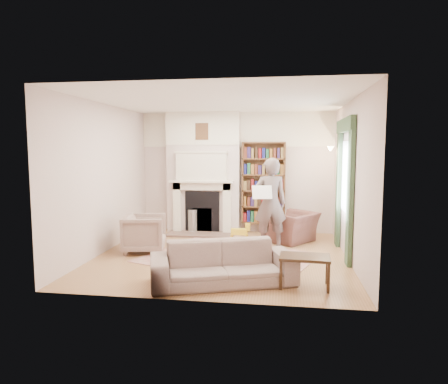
% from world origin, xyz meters
% --- Properties ---
extents(floor, '(4.50, 4.50, 0.00)m').
position_xyz_m(floor, '(0.00, 0.00, 0.00)').
color(floor, olive).
rests_on(floor, ground).
extents(ceiling, '(4.50, 4.50, 0.00)m').
position_xyz_m(ceiling, '(0.00, 0.00, 2.80)').
color(ceiling, white).
rests_on(ceiling, wall_back).
extents(wall_back, '(4.50, 0.00, 4.50)m').
position_xyz_m(wall_back, '(0.00, 2.25, 1.40)').
color(wall_back, beige).
rests_on(wall_back, floor).
extents(wall_front, '(4.50, 0.00, 4.50)m').
position_xyz_m(wall_front, '(0.00, -2.25, 1.40)').
color(wall_front, beige).
rests_on(wall_front, floor).
extents(wall_left, '(0.00, 4.50, 4.50)m').
position_xyz_m(wall_left, '(-2.25, 0.00, 1.40)').
color(wall_left, beige).
rests_on(wall_left, floor).
extents(wall_right, '(0.00, 4.50, 4.50)m').
position_xyz_m(wall_right, '(2.25, 0.00, 1.40)').
color(wall_right, beige).
rests_on(wall_right, floor).
extents(fireplace, '(1.70, 0.58, 2.80)m').
position_xyz_m(fireplace, '(-0.75, 2.05, 1.39)').
color(fireplace, beige).
rests_on(fireplace, floor).
extents(bookcase, '(1.00, 0.24, 1.85)m').
position_xyz_m(bookcase, '(0.65, 2.12, 1.18)').
color(bookcase, brown).
rests_on(bookcase, floor).
extents(window, '(0.02, 0.90, 1.30)m').
position_xyz_m(window, '(2.23, 0.40, 1.45)').
color(window, silver).
rests_on(window, wall_right).
extents(curtain_left, '(0.07, 0.32, 2.40)m').
position_xyz_m(curtain_left, '(2.20, -0.30, 1.20)').
color(curtain_left, '#30482E').
rests_on(curtain_left, floor).
extents(curtain_right, '(0.07, 0.32, 2.40)m').
position_xyz_m(curtain_right, '(2.20, 1.10, 1.20)').
color(curtain_right, '#30482E').
rests_on(curtain_right, floor).
extents(pelmet, '(0.09, 1.70, 0.24)m').
position_xyz_m(pelmet, '(2.19, 0.40, 2.38)').
color(pelmet, '#30482E').
rests_on(pelmet, wall_right).
extents(wall_sconce, '(0.20, 0.24, 0.24)m').
position_xyz_m(wall_sconce, '(2.03, 1.50, 1.90)').
color(wall_sconce, gold).
rests_on(wall_sconce, wall_right).
extents(rug, '(3.40, 3.02, 0.01)m').
position_xyz_m(rug, '(0.14, -0.16, 0.01)').
color(rug, '#C3B393').
rests_on(rug, floor).
extents(armchair_reading, '(1.24, 1.27, 0.62)m').
position_xyz_m(armchair_reading, '(1.30, 1.31, 0.31)').
color(armchair_reading, '#4C2B28').
rests_on(armchair_reading, floor).
extents(armchair_left, '(0.92, 0.90, 0.71)m').
position_xyz_m(armchair_left, '(-1.51, 0.06, 0.36)').
color(armchair_left, '#ABA18D').
rests_on(armchair_left, floor).
extents(sofa, '(2.22, 1.43, 0.60)m').
position_xyz_m(sofa, '(0.24, -1.53, 0.30)').
color(sofa, '#ADA18F').
rests_on(sofa, floor).
extents(man_reading, '(0.73, 0.57, 1.78)m').
position_xyz_m(man_reading, '(0.85, 0.71, 0.89)').
color(man_reading, '#5E4E4B').
rests_on(man_reading, floor).
extents(newspaper, '(0.40, 0.20, 0.26)m').
position_xyz_m(newspaper, '(0.70, 0.51, 1.13)').
color(newspaper, white).
rests_on(newspaper, man_reading).
extents(coffee_table, '(0.73, 0.49, 0.45)m').
position_xyz_m(coffee_table, '(1.41, -1.50, 0.23)').
color(coffee_table, '#322111').
rests_on(coffee_table, floor).
extents(paraffin_heater, '(0.28, 0.28, 0.55)m').
position_xyz_m(paraffin_heater, '(-0.98, 1.90, 0.28)').
color(paraffin_heater, '#A3A6AB').
rests_on(paraffin_heater, floor).
extents(rocking_horse, '(0.53, 0.24, 0.45)m').
position_xyz_m(rocking_horse, '(0.23, 0.83, 0.23)').
color(rocking_horse, yellow).
rests_on(rocking_horse, rug).
extents(board_game, '(0.37, 0.37, 0.03)m').
position_xyz_m(board_game, '(-0.64, -0.18, 0.03)').
color(board_game, '#DCD04D').
rests_on(board_game, rug).
extents(game_box_lid, '(0.34, 0.24, 0.05)m').
position_xyz_m(game_box_lid, '(-0.61, 0.14, 0.04)').
color(game_box_lid, '#9E2112').
rests_on(game_box_lid, rug).
extents(comic_annuals, '(0.61, 0.38, 0.02)m').
position_xyz_m(comic_annuals, '(0.28, -0.46, 0.02)').
color(comic_annuals, red).
rests_on(comic_annuals, rug).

